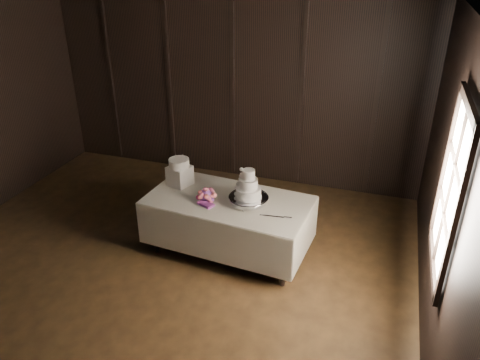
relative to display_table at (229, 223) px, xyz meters
name	(u,v)px	position (x,y,z in m)	size (l,w,h in m)	color
room	(113,186)	(-0.68, -1.34, 1.08)	(6.08, 7.08, 3.08)	black
window	(451,190)	(2.29, -0.84, 1.28)	(0.06, 1.16, 1.56)	black
display_table	(229,223)	(0.00, 0.00, 0.00)	(2.07, 1.21, 0.76)	beige
cake_stand	(248,200)	(0.26, -0.01, 0.39)	(0.48, 0.48, 0.09)	silver
wedding_cake	(246,187)	(0.24, -0.03, 0.57)	(0.33, 0.30, 0.36)	white
bouquet	(206,195)	(-0.26, -0.10, 0.41)	(0.31, 0.41, 0.20)	#B64A69
box_pedestal	(180,175)	(-0.73, 0.19, 0.47)	(0.26, 0.26, 0.25)	white
small_cake	(179,163)	(-0.73, 0.19, 0.65)	(0.26, 0.26, 0.10)	white
cake_knife	(272,216)	(0.61, -0.22, 0.35)	(0.37, 0.02, 0.01)	silver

